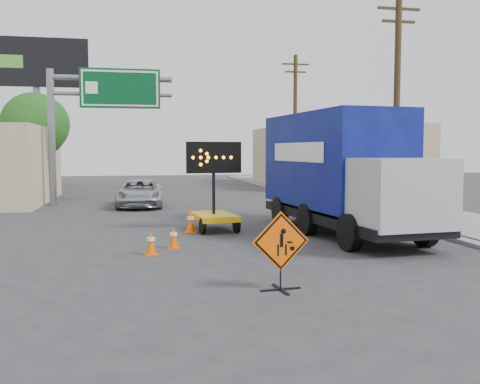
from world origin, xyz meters
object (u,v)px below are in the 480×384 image
object	(u,v)px
pickup_truck	(140,193)
box_truck	(342,179)
construction_sign	(281,249)
arrow_board	(214,211)

from	to	relation	value
pickup_truck	box_truck	size ratio (longest dim) A/B	0.55
construction_sign	pickup_truck	size ratio (longest dim) A/B	0.33
arrow_board	box_truck	bearing A→B (deg)	-27.71
arrow_board	box_truck	size ratio (longest dim) A/B	0.35
construction_sign	pickup_truck	bearing A→B (deg)	93.30
construction_sign	pickup_truck	distance (m)	16.82
construction_sign	arrow_board	bearing A→B (deg)	85.51
construction_sign	box_truck	xyz separation A→B (m)	(3.90, 6.61, 0.98)
arrow_board	box_truck	world-z (taller)	box_truck
arrow_board	pickup_truck	distance (m)	8.82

